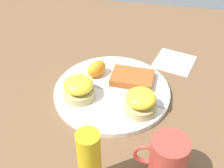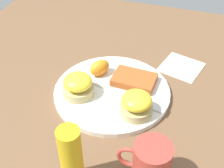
{
  "view_description": "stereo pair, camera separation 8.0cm",
  "coord_description": "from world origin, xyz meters",
  "px_view_note": "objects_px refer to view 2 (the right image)",
  "views": [
    {
      "loc": [
        -0.11,
        0.6,
        0.55
      ],
      "look_at": [
        0.0,
        0.0,
        0.03
      ],
      "focal_mm": 50.0,
      "sensor_mm": 36.0,
      "label": 1
    },
    {
      "loc": [
        -0.19,
        0.58,
        0.55
      ],
      "look_at": [
        0.0,
        0.0,
        0.03
      ],
      "focal_mm": 50.0,
      "sensor_mm": 36.0,
      "label": 2
    }
  ],
  "objects_px": {
    "hashbrown_patty": "(134,80)",
    "condiment_bottle": "(71,158)",
    "sandwich_benedict_left": "(78,86)",
    "sandwich_benedict_right": "(136,104)",
    "cup": "(151,165)",
    "orange_wedge": "(100,68)",
    "fork": "(130,97)"
  },
  "relations": [
    {
      "from": "orange_wedge",
      "to": "hashbrown_patty",
      "type": "bearing_deg",
      "value": 176.59
    },
    {
      "from": "orange_wedge",
      "to": "fork",
      "type": "bearing_deg",
      "value": 146.9
    },
    {
      "from": "orange_wedge",
      "to": "fork",
      "type": "distance_m",
      "value": 0.13
    },
    {
      "from": "orange_wedge",
      "to": "cup",
      "type": "relative_size",
      "value": 0.56
    },
    {
      "from": "hashbrown_patty",
      "to": "sandwich_benedict_right",
      "type": "bearing_deg",
      "value": 107.1
    },
    {
      "from": "sandwich_benedict_left",
      "to": "condiment_bottle",
      "type": "relative_size",
      "value": 0.54
    },
    {
      "from": "fork",
      "to": "cup",
      "type": "bearing_deg",
      "value": 115.11
    },
    {
      "from": "orange_wedge",
      "to": "fork",
      "type": "xyz_separation_m",
      "value": [
        -0.11,
        0.07,
        -0.02
      ]
    },
    {
      "from": "cup",
      "to": "sandwich_benedict_right",
      "type": "bearing_deg",
      "value": -66.54
    },
    {
      "from": "hashbrown_patty",
      "to": "orange_wedge",
      "type": "bearing_deg",
      "value": -3.41
    },
    {
      "from": "sandwich_benedict_right",
      "to": "cup",
      "type": "distance_m",
      "value": 0.18
    },
    {
      "from": "sandwich_benedict_left",
      "to": "condiment_bottle",
      "type": "height_order",
      "value": "condiment_bottle"
    },
    {
      "from": "sandwich_benedict_left",
      "to": "cup",
      "type": "height_order",
      "value": "cup"
    },
    {
      "from": "hashbrown_patty",
      "to": "fork",
      "type": "relative_size",
      "value": 0.5
    },
    {
      "from": "cup",
      "to": "condiment_bottle",
      "type": "distance_m",
      "value": 0.15
    },
    {
      "from": "hashbrown_patty",
      "to": "sandwich_benedict_left",
      "type": "bearing_deg",
      "value": 35.73
    },
    {
      "from": "hashbrown_patty",
      "to": "fork",
      "type": "distance_m",
      "value": 0.06
    },
    {
      "from": "hashbrown_patty",
      "to": "condiment_bottle",
      "type": "distance_m",
      "value": 0.32
    },
    {
      "from": "sandwich_benedict_left",
      "to": "fork",
      "type": "distance_m",
      "value": 0.14
    },
    {
      "from": "hashbrown_patty",
      "to": "condiment_bottle",
      "type": "bearing_deg",
      "value": 82.98
    },
    {
      "from": "cup",
      "to": "condiment_bottle",
      "type": "bearing_deg",
      "value": 17.83
    },
    {
      "from": "sandwich_benedict_right",
      "to": "fork",
      "type": "height_order",
      "value": "sandwich_benedict_right"
    },
    {
      "from": "orange_wedge",
      "to": "condiment_bottle",
      "type": "relative_size",
      "value": 0.41
    },
    {
      "from": "cup",
      "to": "sandwich_benedict_left",
      "type": "bearing_deg",
      "value": -38.63
    },
    {
      "from": "cup",
      "to": "condiment_bottle",
      "type": "height_order",
      "value": "condiment_bottle"
    },
    {
      "from": "sandwich_benedict_right",
      "to": "orange_wedge",
      "type": "relative_size",
      "value": 1.32
    },
    {
      "from": "fork",
      "to": "condiment_bottle",
      "type": "relative_size",
      "value": 1.53
    },
    {
      "from": "orange_wedge",
      "to": "cup",
      "type": "xyz_separation_m",
      "value": [
        -0.2,
        0.28,
        0.02
      ]
    },
    {
      "from": "fork",
      "to": "sandwich_benedict_right",
      "type": "bearing_deg",
      "value": 120.55
    },
    {
      "from": "sandwich_benedict_right",
      "to": "condiment_bottle",
      "type": "bearing_deg",
      "value": 70.7
    },
    {
      "from": "condiment_bottle",
      "to": "hashbrown_patty",
      "type": "bearing_deg",
      "value": -97.02
    },
    {
      "from": "hashbrown_patty",
      "to": "cup",
      "type": "relative_size",
      "value": 1.05
    }
  ]
}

